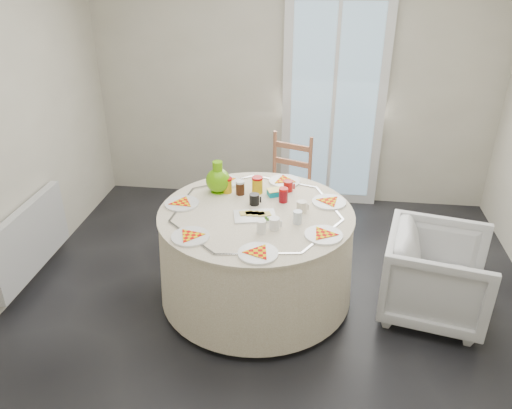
# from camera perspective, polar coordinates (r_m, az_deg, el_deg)

# --- Properties ---
(floor) EXTENTS (4.00, 4.00, 0.00)m
(floor) POSITION_cam_1_polar(r_m,az_deg,el_deg) (3.80, 1.76, -12.38)
(floor) COLOR black
(floor) RESTS_ON ground
(wall_back) EXTENTS (4.00, 0.02, 2.60)m
(wall_back) POSITION_cam_1_polar(r_m,az_deg,el_deg) (5.05, 4.36, 14.38)
(wall_back) COLOR #BCB5A3
(wall_back) RESTS_ON floor
(glass_door) EXTENTS (1.00, 0.08, 2.10)m
(glass_door) POSITION_cam_1_polar(r_m,az_deg,el_deg) (5.05, 8.84, 11.23)
(glass_door) COLOR silver
(glass_door) RESTS_ON floor
(radiator) EXTENTS (0.07, 1.00, 0.55)m
(radiator) POSITION_cam_1_polar(r_m,az_deg,el_deg) (4.33, -24.39, -3.59)
(radiator) COLOR silver
(radiator) RESTS_ON floor
(table) EXTENTS (1.45, 1.45, 0.73)m
(table) POSITION_cam_1_polar(r_m,az_deg,el_deg) (3.76, -0.00, -5.76)
(table) COLOR #EFE5CB
(table) RESTS_ON floor
(wooden_chair) EXTENTS (0.53, 0.52, 0.93)m
(wooden_chair) POSITION_cam_1_polar(r_m,az_deg,el_deg) (4.59, 3.23, 2.05)
(wooden_chair) COLOR #9A5D41
(wooden_chair) RESTS_ON floor
(armchair) EXTENTS (0.79, 0.83, 0.73)m
(armchair) POSITION_cam_1_polar(r_m,az_deg,el_deg) (3.81, 20.07, -6.87)
(armchair) COLOR silver
(armchair) RESTS_ON floor
(place_settings) EXTENTS (1.55, 1.55, 0.03)m
(place_settings) POSITION_cam_1_polar(r_m,az_deg,el_deg) (3.56, -0.00, -0.43)
(place_settings) COLOR silver
(place_settings) RESTS_ON table
(jar_cluster) EXTENTS (0.54, 0.33, 0.15)m
(jar_cluster) POSITION_cam_1_polar(r_m,az_deg,el_deg) (3.75, -0.31, 1.96)
(jar_cluster) COLOR #816114
(jar_cluster) RESTS_ON table
(butter_tub) EXTENTS (0.15, 0.13, 0.05)m
(butter_tub) POSITION_cam_1_polar(r_m,az_deg,el_deg) (3.80, 2.27, 1.67)
(butter_tub) COLOR #018EA8
(butter_tub) RESTS_ON table
(green_pitcher) EXTENTS (0.21, 0.21, 0.24)m
(green_pitcher) POSITION_cam_1_polar(r_m,az_deg,el_deg) (3.82, -4.37, 3.22)
(green_pitcher) COLOR #57A306
(green_pitcher) RESTS_ON table
(cheese_platter) EXTENTS (0.33, 0.25, 0.04)m
(cheese_platter) POSITION_cam_1_polar(r_m,az_deg,el_deg) (3.49, -0.14, -0.98)
(cheese_platter) COLOR white
(cheese_platter) RESTS_ON table
(mugs_glasses) EXTENTS (0.65, 0.65, 0.10)m
(mugs_glasses) POSITION_cam_1_polar(r_m,az_deg,el_deg) (3.52, 2.45, -0.06)
(mugs_glasses) COLOR #A4A4A4
(mugs_glasses) RESTS_ON table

